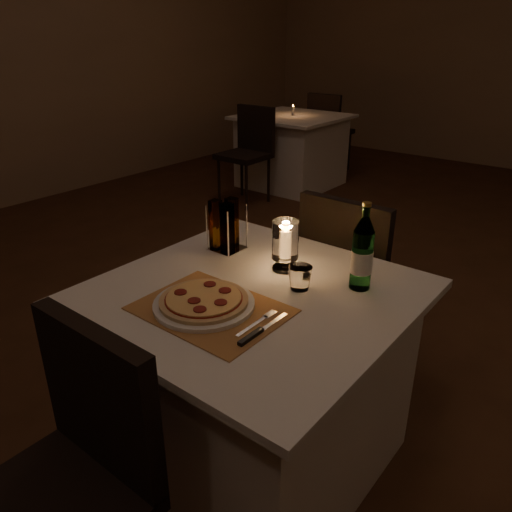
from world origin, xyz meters
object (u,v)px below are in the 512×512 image
Objects in this scene: chair_far at (351,269)px; neighbor_table_left at (292,151)px; tumbler at (300,278)px; water_bottle at (362,255)px; main_table at (253,379)px; chair_near at (73,465)px; plate at (204,304)px; pizza at (204,299)px; hurricane_candle at (285,242)px.

chair_far reaches higher than neighbor_table_left.
tumbler is 0.27× the size of water_bottle.
main_table is 1.11× the size of chair_far.
neighbor_table_left is (-2.08, 3.25, 0.00)m from main_table.
chair_far is 10.99× the size of tumbler.
plate is at bearing 95.35° from chair_near.
water_bottle reaches higher than tumbler.
chair_near is 0.58m from pizza.
chair_near is 0.86m from tumbler.
main_table is at bearing -57.40° from neighbor_table_left.
plate is at bearing -119.93° from tumbler.
hurricane_candle is at bearing 84.05° from plate.
tumbler is at bearing -79.08° from chair_far.
hurricane_candle is (0.04, 0.38, 0.08)m from pizza.
chair_near is (-0.00, -0.71, 0.18)m from main_table.
water_bottle is 1.62× the size of hurricane_candle.
tumbler is 0.22m from water_bottle.
water_bottle is at bearing -60.20° from chair_far.
chair_near is 0.90× the size of neighbor_table_left.
pizza is 0.33m from tumbler.
main_table is at bearing -136.81° from tumbler.
water_bottle is (0.27, 0.24, 0.49)m from main_table.
water_bottle is (0.15, 0.13, 0.08)m from tumbler.
hurricane_candle is at bearing 84.06° from pizza.
chair_far is at bearing 90.00° from main_table.
neighbor_table_left is at bearing 128.00° from water_bottle.
hurricane_candle reaches higher than neighbor_table_left.
water_bottle is at bearing -52.00° from neighbor_table_left.
water_bottle reaches higher than hurricane_candle.
water_bottle is at bearing 8.53° from hurricane_candle.
hurricane_candle reaches higher than chair_far.
main_table is 1.00× the size of neighbor_table_left.
pizza is (-0.05, -0.18, 0.39)m from main_table.
chair_near is at bearing -105.73° from water_bottle.
pizza is (-0.05, -0.89, 0.22)m from chair_far.
hurricane_candle is at bearing -55.84° from neighbor_table_left.
chair_far is 4.82× the size of hurricane_candle.
chair_near is 0.96m from hurricane_candle.
hurricane_candle reaches higher than tumbler.
chair_far reaches higher than pizza.
tumbler reaches higher than pizza.
hurricane_candle is 3.71m from neighbor_table_left.
main_table is 1.11× the size of chair_near.
hurricane_candle is (-0.28, -0.04, -0.01)m from water_bottle.
plate is 1.06× the size of water_bottle.
chair_near is at bearing -84.66° from pizza.
main_table is 0.74m from chair_near.
tumbler is at bearing -138.87° from water_bottle.
main_table and neighbor_table_left have the same top height.
hurricane_candle reaches higher than pizza.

